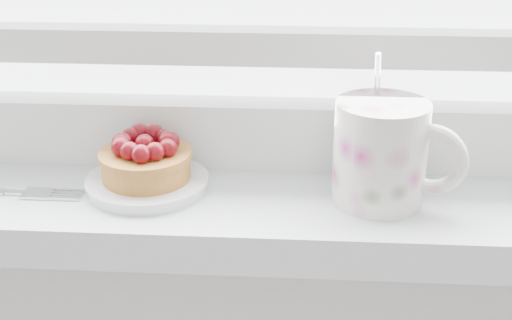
{
  "coord_description": "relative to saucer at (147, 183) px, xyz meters",
  "views": [
    {
      "loc": [
        0.08,
        1.25,
        1.25
      ],
      "look_at": [
        0.04,
        1.88,
        0.98
      ],
      "focal_mm": 50.0,
      "sensor_mm": 36.0,
      "label": 1
    }
  ],
  "objects": [
    {
      "name": "floral_mug",
      "position": [
        0.23,
        -0.01,
        0.05
      ],
      "size": [
        0.14,
        0.12,
        0.14
      ],
      "color": "silver",
      "rests_on": "windowsill"
    },
    {
      "name": "raspberry_tart",
      "position": [
        -0.0,
        0.0,
        0.03
      ],
      "size": [
        0.09,
        0.09,
        0.05
      ],
      "color": "#955920",
      "rests_on": "saucer"
    },
    {
      "name": "saucer",
      "position": [
        0.0,
        0.0,
        0.0
      ],
      "size": [
        0.12,
        0.12,
        0.01
      ],
      "primitive_type": "cylinder",
      "color": "silver",
      "rests_on": "windowsill"
    }
  ]
}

